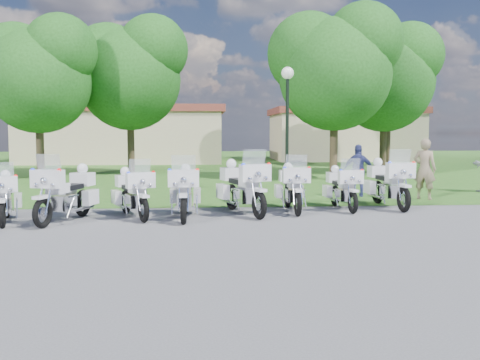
{
  "coord_description": "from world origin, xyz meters",
  "views": [
    {
      "loc": [
        -0.36,
        -12.17,
        2.12
      ],
      "look_at": [
        0.61,
        1.2,
        0.95
      ],
      "focal_mm": 40.0,
      "sensor_mm": 36.0,
      "label": 1
    }
  ],
  "objects": [
    {
      "name": "ground",
      "position": [
        0.0,
        0.0,
        0.0
      ],
      "size": [
        100.0,
        100.0,
        0.0
      ],
      "primitive_type": "plane",
      "color": "#535357",
      "rests_on": "ground"
    },
    {
      "name": "building_west",
      "position": [
        -6.0,
        28.0,
        2.07
      ],
      "size": [
        14.56,
        8.32,
        4.1
      ],
      "color": "#C0A98B",
      "rests_on": "ground"
    },
    {
      "name": "motorcycle_8",
      "position": [
        5.0,
        2.79,
        0.71
      ],
      "size": [
        0.91,
        2.52,
        1.69
      ],
      "rotation": [
        0.0,
        0.0,
        3.21
      ],
      "color": "black",
      "rests_on": "ground"
    },
    {
      "name": "building_east",
      "position": [
        11.0,
        30.0,
        2.07
      ],
      "size": [
        11.44,
        7.28,
        4.1
      ],
      "color": "#C0A98B",
      "rests_on": "ground"
    },
    {
      "name": "tree_1",
      "position": [
        -4.05,
        15.95,
        5.37
      ],
      "size": [
        6.09,
        5.2,
        8.12
      ],
      "color": "#38281C",
      "rests_on": "ground"
    },
    {
      "name": "bystander_c",
      "position": [
        4.88,
        5.29,
        0.87
      ],
      "size": [
        1.09,
        0.64,
        1.75
      ],
      "primitive_type": "imported",
      "rotation": [
        0.0,
        0.0,
        2.93
      ],
      "color": "navy",
      "rests_on": "ground"
    },
    {
      "name": "motorcycle_7",
      "position": [
        3.58,
        2.49,
        0.61
      ],
      "size": [
        0.78,
        2.17,
        1.46
      ],
      "rotation": [
        0.0,
        0.0,
        3.2
      ],
      "color": "black",
      "rests_on": "ground"
    },
    {
      "name": "motorcycle_5",
      "position": [
        0.72,
        1.85,
        0.72
      ],
      "size": [
        1.35,
        2.49,
        1.73
      ],
      "rotation": [
        0.0,
        0.0,
        3.46
      ],
      "color": "black",
      "rests_on": "ground"
    },
    {
      "name": "tree_0",
      "position": [
        -7.9,
        13.36,
        4.99
      ],
      "size": [
        5.66,
        4.83,
        7.55
      ],
      "color": "#38281C",
      "rests_on": "ground"
    },
    {
      "name": "motorcycle_4",
      "position": [
        -0.78,
        1.23,
        0.68
      ],
      "size": [
        0.79,
        2.4,
        1.61
      ],
      "rotation": [
        0.0,
        0.0,
        3.14
      ],
      "color": "black",
      "rests_on": "ground"
    },
    {
      "name": "tree_3",
      "position": [
        9.19,
        15.52,
        5.2
      ],
      "size": [
        5.9,
        5.03,
        7.86
      ],
      "color": "#38281C",
      "rests_on": "ground"
    },
    {
      "name": "grass_lawn",
      "position": [
        0.0,
        27.0,
        0.0
      ],
      "size": [
        100.0,
        48.0,
        0.01
      ],
      "primitive_type": "cube",
      "color": "#25611E",
      "rests_on": "ground"
    },
    {
      "name": "motorcycle_6",
      "position": [
        2.11,
        2.24,
        0.66
      ],
      "size": [
        0.77,
        2.34,
        1.57
      ],
      "rotation": [
        0.0,
        0.0,
        3.13
      ],
      "color": "black",
      "rests_on": "ground"
    },
    {
      "name": "lamp_post",
      "position": [
        2.7,
        6.82,
        3.35
      ],
      "size": [
        0.44,
        0.44,
        4.47
      ],
      "color": "black",
      "rests_on": "ground"
    },
    {
      "name": "motorcycle_3",
      "position": [
        -2.1,
        1.42,
        0.63
      ],
      "size": [
        1.28,
        2.12,
        1.51
      ],
      "rotation": [
        0.0,
        0.0,
        3.54
      ],
      "color": "black",
      "rests_on": "ground"
    },
    {
      "name": "tree_2",
      "position": [
        5.64,
        11.97,
        5.27
      ],
      "size": [
        5.97,
        5.1,
        7.96
      ],
      "color": "#38281C",
      "rests_on": "ground"
    },
    {
      "name": "bystander_a",
      "position": [
        6.77,
        4.4,
        0.98
      ],
      "size": [
        0.85,
        0.81,
        1.95
      ],
      "primitive_type": "imported",
      "rotation": [
        0.0,
        0.0,
        2.48
      ],
      "color": "gray",
      "rests_on": "ground"
    },
    {
      "name": "motorcycle_1",
      "position": [
        -5.06,
        0.87,
        0.62
      ],
      "size": [
        1.11,
        2.15,
        1.48
      ],
      "rotation": [
        0.0,
        0.0,
        3.42
      ],
      "color": "black",
      "rests_on": "ground"
    },
    {
      "name": "tree_4",
      "position": [
        11.64,
        21.81,
        5.96
      ],
      "size": [
        6.76,
        5.77,
        9.01
      ],
      "color": "#38281C",
      "rests_on": "ground"
    },
    {
      "name": "motorcycle_2",
      "position": [
        -3.62,
        0.94,
        0.69
      ],
      "size": [
        1.26,
        2.4,
        1.66
      ],
      "rotation": [
        0.0,
        0.0,
        2.85
      ],
      "color": "black",
      "rests_on": "ground"
    }
  ]
}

